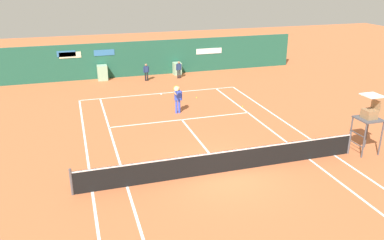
% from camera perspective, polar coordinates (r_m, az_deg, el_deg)
% --- Properties ---
extents(ground_plane, '(80.00, 80.00, 0.01)m').
position_cam_1_polar(ground_plane, '(16.94, 3.95, -6.58)').
color(ground_plane, '#BC6038').
extents(tennis_net, '(12.10, 0.10, 1.07)m').
position_cam_1_polar(tennis_net, '(16.23, 4.72, -5.87)').
color(tennis_net, '#4C4C51').
rests_on(tennis_net, ground_plane).
extents(sponsor_back_wall, '(25.00, 1.02, 2.69)m').
position_cam_1_polar(sponsor_back_wall, '(31.55, -6.91, 8.71)').
color(sponsor_back_wall, '#1E5642').
rests_on(sponsor_back_wall, ground_plane).
extents(umpire_chair, '(1.00, 1.00, 2.73)m').
position_cam_1_polar(umpire_chair, '(19.10, 24.14, 0.55)').
color(umpire_chair, '#47474C').
rests_on(umpire_chair, ground_plane).
extents(player_on_baseline, '(0.64, 0.65, 1.81)m').
position_cam_1_polar(player_on_baseline, '(22.73, -2.07, 3.25)').
color(player_on_baseline, blue).
rests_on(player_on_baseline, ground_plane).
extents(ball_kid_left_post, '(0.44, 0.18, 1.32)m').
position_cam_1_polar(ball_kid_left_post, '(30.53, -1.91, 7.41)').
color(ball_kid_left_post, black).
rests_on(ball_kid_left_post, ground_plane).
extents(ball_kid_right_post, '(0.43, 0.18, 1.30)m').
position_cam_1_polar(ball_kid_right_post, '(29.98, -6.60, 7.02)').
color(ball_kid_right_post, black).
rests_on(ball_kid_right_post, ground_plane).
extents(tennis_ball_mid_court, '(0.07, 0.07, 0.07)m').
position_cam_1_polar(tennis_ball_mid_court, '(24.26, 7.29, 1.96)').
color(tennis_ball_mid_court, '#CCE033').
rests_on(tennis_ball_mid_court, ground_plane).
extents(tennis_ball_by_sideline, '(0.07, 0.07, 0.07)m').
position_cam_1_polar(tennis_ball_by_sideline, '(25.79, 0.64, 3.26)').
color(tennis_ball_by_sideline, '#CCE033').
rests_on(tennis_ball_by_sideline, ground_plane).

